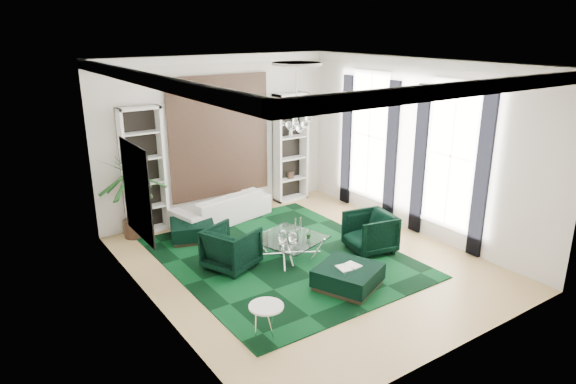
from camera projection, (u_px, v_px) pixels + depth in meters
floor at (305, 262)px, 10.06m from camera, size 6.00×7.00×0.02m
ceiling at (307, 62)px, 8.88m from camera, size 6.00×7.00×0.02m
wall_back at (219, 136)px, 12.22m from camera, size 6.00×0.02×3.80m
wall_front at (465, 228)px, 6.72m from camera, size 6.00×0.02×3.80m
wall_left at (148, 198)px, 7.85m from camera, size 0.02×7.00×3.80m
wall_right at (418, 148)px, 11.09m from camera, size 0.02×7.00×3.80m
crown_molding at (307, 69)px, 8.91m from camera, size 6.00×7.00×0.18m
ceiling_medallion at (297, 64)px, 9.12m from camera, size 0.90×0.90×0.05m
tapestry at (220, 137)px, 12.18m from camera, size 2.50×0.06×2.80m
shelving_left at (144, 171)px, 11.17m from camera, size 0.90×0.38×2.80m
shelving_right at (290, 148)px, 13.27m from camera, size 0.90×0.38×2.80m
painting at (138, 191)px, 8.35m from camera, size 0.04×1.30×1.60m
window_near at (451, 156)px, 10.37m from camera, size 0.03×1.10×2.90m
curtain_near_a at (482, 177)px, 9.82m from camera, size 0.07×0.30×3.25m
curtain_near_b at (419, 160)px, 11.04m from camera, size 0.07×0.30×3.25m
window_far at (369, 136)px, 12.25m from camera, size 0.03×1.10×2.90m
curtain_far_a at (391, 153)px, 11.70m from camera, size 0.07×0.30×3.25m
curtain_far_b at (346, 141)px, 12.92m from camera, size 0.07×0.30×3.25m
rug at (282, 257)px, 10.25m from camera, size 4.20×5.00×0.02m
sofa at (222, 207)px, 12.05m from camera, size 2.54×1.41×0.70m
armchair_left at (231, 248)px, 9.71m from camera, size 1.16×1.14×0.81m
armchair_right at (370, 232)px, 10.44m from camera, size 1.05×1.03×0.81m
coffee_table at (289, 247)px, 10.23m from camera, size 1.50×1.50×0.41m
ottoman_side at (192, 231)px, 11.07m from camera, size 1.15×1.15×0.40m
ottoman_front at (348, 277)px, 9.02m from camera, size 1.31×1.31×0.40m
book at (348, 266)px, 8.95m from camera, size 0.42×0.28×0.03m
side_table at (266, 321)px, 7.60m from camera, size 0.66×0.66×0.50m
palm at (130, 184)px, 10.90m from camera, size 1.75×1.75×2.40m
chandelier at (296, 113)px, 9.66m from camera, size 1.05×1.05×0.72m
table_plant at (309, 233)px, 10.09m from camera, size 0.14×0.11×0.24m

